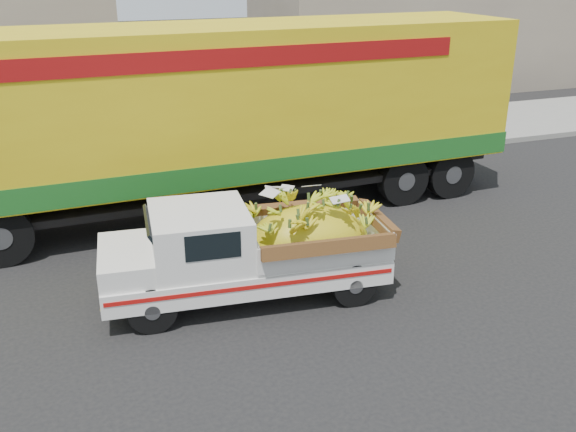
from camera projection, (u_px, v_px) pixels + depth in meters
name	position (u px, v px, depth m)	size (l,w,h in m)	color
ground	(161.00, 325.00, 9.34)	(100.00, 100.00, 0.00)	black
curb	(112.00, 183.00, 15.01)	(60.00, 0.25, 0.15)	gray
sidewalk	(104.00, 159.00, 16.84)	(60.00, 4.00, 0.14)	gray
building_right	(432.00, 10.00, 26.24)	(14.00, 6.00, 6.00)	gray
pickup_truck	(266.00, 247.00, 9.93)	(4.46, 2.00, 1.52)	black
semi_trailer	(232.00, 111.00, 12.85)	(12.02, 2.88, 3.80)	black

